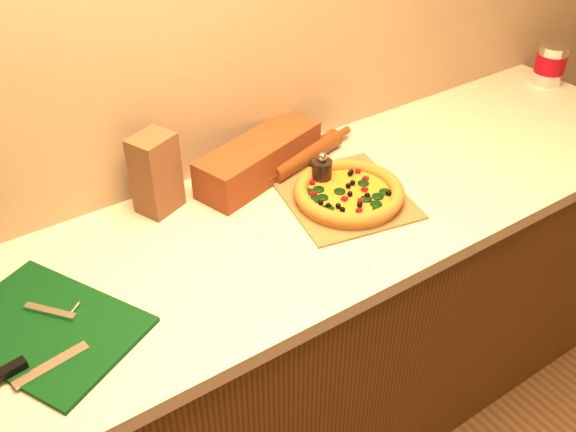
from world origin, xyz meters
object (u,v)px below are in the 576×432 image
at_px(pepper_grinder, 322,173).
at_px(coffee_canister, 550,64).
at_px(pizza_peel, 342,193).
at_px(cutting_board, 45,330).
at_px(pizza, 349,193).
at_px(rolling_pin, 306,155).

distance_m(pepper_grinder, coffee_canister, 1.09).
relative_size(pizza_peel, coffee_canister, 3.48).
bearing_deg(coffee_canister, cutting_board, -174.11).
relative_size(pepper_grinder, coffee_canister, 0.74).
height_order(cutting_board, pepper_grinder, pepper_grinder).
relative_size(cutting_board, coffee_canister, 3.26).
bearing_deg(pepper_grinder, cutting_board, -171.82).
bearing_deg(pizza_peel, pizza, -83.30).
distance_m(cutting_board, rolling_pin, 0.88).
height_order(pizza_peel, coffee_canister, coffee_canister).
height_order(pizza, pepper_grinder, pepper_grinder).
distance_m(pizza_peel, pepper_grinder, 0.08).
bearing_deg(cutting_board, coffee_canister, -20.78).
bearing_deg(pizza, pizza_peel, 85.31).
height_order(pizza_peel, rolling_pin, rolling_pin).
height_order(pizza, coffee_canister, coffee_canister).
bearing_deg(rolling_pin, pizza, -93.83).
bearing_deg(pizza_peel, pepper_grinder, 118.54).
xyz_separation_m(pepper_grinder, rolling_pin, (0.03, 0.12, -0.02)).
xyz_separation_m(pizza, coffee_canister, (1.06, 0.18, 0.05)).
xyz_separation_m(cutting_board, pepper_grinder, (0.82, 0.12, 0.04)).
distance_m(cutting_board, pepper_grinder, 0.83).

